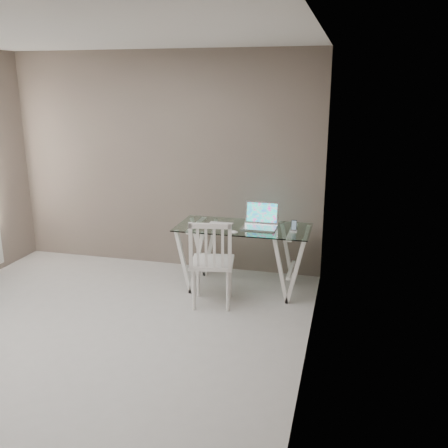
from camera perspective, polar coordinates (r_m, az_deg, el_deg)
name	(u,v)px	position (r m, az deg, el deg)	size (l,w,h in m)	color
room	(58,157)	(4.36, -18.39, 7.29)	(4.50, 4.52, 2.71)	#B1AEA9
desk	(243,257)	(5.73, 2.21, -3.81)	(1.50, 0.70, 0.75)	silver
chair	(212,260)	(5.21, -1.43, -4.09)	(0.51, 0.51, 0.96)	silver
laptop	(260,221)	(5.62, 4.18, 0.33)	(0.38, 0.33, 0.27)	silver
keyboard	(221,224)	(5.72, -0.35, 0.04)	(0.29, 0.12, 0.01)	silver
mouse	(233,232)	(5.35, 1.07, -0.93)	(0.11, 0.06, 0.03)	white
phone_dock	(294,229)	(5.46, 7.98, -0.52)	(0.07, 0.07, 0.13)	white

